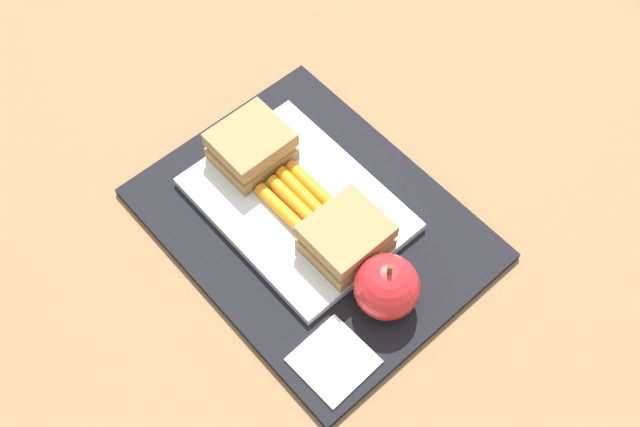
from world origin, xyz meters
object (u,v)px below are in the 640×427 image
Objects in this scene: apple at (387,287)px; paper_napkin at (334,361)px; sandwich_half_right at (346,238)px; sandwich_half_left at (251,146)px; food_tray at (298,204)px; carrot_sticks_bundle at (297,197)px.

paper_napkin is at bearing -80.87° from apple.
sandwich_half_left is at bearing 180.00° from sandwich_half_right.
apple reaches higher than sandwich_half_right.
paper_napkin is (0.16, -0.09, -0.00)m from food_tray.
apple is at bearing -3.12° from carrot_sticks_bundle.
apple is at bearing -3.05° from food_tray.
sandwich_half_left reaches higher than paper_napkin.
apple is at bearing 99.13° from paper_napkin.
sandwich_half_right reaches higher than food_tray.
carrot_sticks_bundle reaches higher than food_tray.
food_tray is 0.15m from apple.
sandwich_half_right is at bearing 132.05° from paper_napkin.
carrot_sticks_bundle is at bearing 176.88° from apple.
sandwich_half_left is 1.00× the size of sandwich_half_right.
sandwich_half_right is 1.02× the size of apple.
sandwich_half_left is 1.02× the size of apple.
apple is (0.22, -0.01, -0.00)m from sandwich_half_left.
sandwich_half_left reaches higher than food_tray.
sandwich_half_right is 1.14× the size of paper_napkin.
food_tray is at bearing 180.00° from sandwich_half_right.
food_tray is at bearing -26.23° from carrot_sticks_bundle.
carrot_sticks_bundle is 1.10× the size of paper_napkin.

